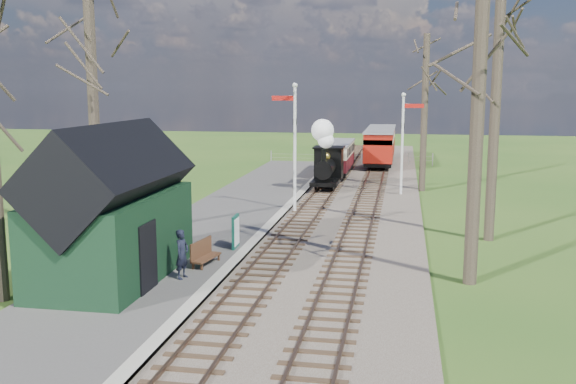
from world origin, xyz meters
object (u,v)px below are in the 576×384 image
at_px(locomotive, 327,159).
at_px(station_shed, 113,212).
at_px(sign_board, 236,232).
at_px(bench, 203,253).
at_px(semaphore_near, 293,138).
at_px(coach, 337,156).
at_px(person, 182,254).
at_px(red_carriage_a, 379,148).
at_px(red_carriage_b, 382,142).
at_px(semaphore_far, 404,136).

bearing_deg(locomotive, station_shed, -102.71).
relative_size(sign_board, bench, 0.81).
bearing_deg(semaphore_near, coach, 86.63).
bearing_deg(station_shed, person, 9.07).
distance_m(red_carriage_a, red_carriage_b, 5.50).
bearing_deg(red_carriage_a, coach, -118.23).
bearing_deg(red_carriage_a, person, -99.29).
relative_size(red_carriage_a, red_carriage_b, 1.00).
bearing_deg(red_carriage_a, sign_board, -99.29).
bearing_deg(bench, person, -95.78).
xyz_separation_m(station_shed, coach, (4.30, 25.05, -0.88)).
xyz_separation_m(station_shed, locomotive, (4.29, 19.00, -0.38)).
xyz_separation_m(locomotive, sign_board, (-1.58, -14.70, -1.09)).
height_order(red_carriage_a, red_carriage_b, same).
distance_m(station_shed, semaphore_far, 20.01).
distance_m(semaphore_near, person, 12.06).
bearing_deg(red_carriage_b, bench, -97.95).
xyz_separation_m(semaphore_far, person, (-6.61, -17.67, -2.39)).
height_order(station_shed, sign_board, station_shed).
distance_m(red_carriage_b, person, 35.40).
height_order(station_shed, red_carriage_b, station_shed).
height_order(station_shed, semaphore_far, semaphore_far).
xyz_separation_m(station_shed, red_carriage_a, (6.90, 29.90, -0.71)).
distance_m(coach, sign_board, 20.83).
relative_size(station_shed, red_carriage_b, 1.18).
relative_size(locomotive, red_carriage_b, 0.76).
bearing_deg(locomotive, bench, -96.88).
bearing_deg(locomotive, red_carriage_b, 80.95).
height_order(coach, sign_board, coach).
xyz_separation_m(locomotive, bench, (-2.06, -17.07, -1.30)).
bearing_deg(sign_board, bench, -101.55).
bearing_deg(semaphore_far, red_carriage_b, 95.82).
relative_size(locomotive, sign_board, 3.37).
bearing_deg(coach, semaphore_near, -93.37).
bearing_deg(station_shed, red_carriage_a, 77.01).
bearing_deg(coach, red_carriage_b, 75.89).
xyz_separation_m(semaphore_near, coach, (0.77, 13.05, -2.23)).
relative_size(semaphore_near, red_carriage_a, 1.16).
distance_m(semaphore_far, red_carriage_b, 17.58).
distance_m(red_carriage_b, bench, 33.81).
height_order(semaphore_far, red_carriage_a, semaphore_far).
xyz_separation_m(sign_board, person, (-0.65, -3.97, 0.16)).
relative_size(coach, red_carriage_b, 1.21).
bearing_deg(coach, bench, -95.12).
height_order(station_shed, red_carriage_a, station_shed).
bearing_deg(station_shed, red_carriage_b, 78.97).
relative_size(semaphore_near, sign_board, 5.16).
height_order(red_carriage_b, bench, red_carriage_b).
height_order(semaphore_near, bench, semaphore_near).
distance_m(locomotive, person, 18.82).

